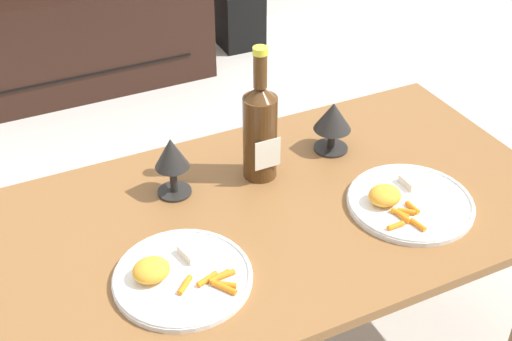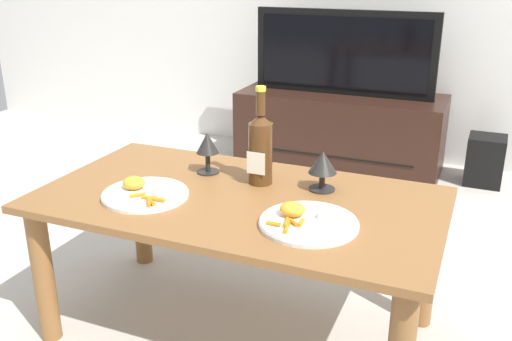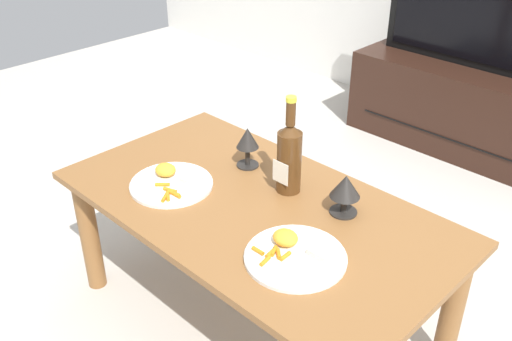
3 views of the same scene
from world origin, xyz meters
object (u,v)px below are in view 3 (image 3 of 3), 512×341
(wine_bottle, at_px, (289,155))
(goblet_left, at_px, (248,140))
(dinner_plate_right, at_px, (295,254))
(goblet_right, at_px, (345,188))
(tv_stand, at_px, (467,107))
(tv_screen, at_px, (485,21))
(dining_table, at_px, (255,226))
(dinner_plate_left, at_px, (171,182))

(wine_bottle, relative_size, goblet_left, 2.25)
(dinner_plate_right, bearing_deg, goblet_right, 97.88)
(tv_stand, height_order, tv_screen, tv_screen)
(tv_stand, xyz_separation_m, goblet_left, (-0.06, -1.66, 0.38))
(dining_table, height_order, tv_screen, tv_screen)
(dining_table, relative_size, tv_screen, 1.19)
(tv_stand, height_order, goblet_right, goblet_right)
(dining_table, relative_size, dinner_plate_right, 4.50)
(dining_table, xyz_separation_m, wine_bottle, (0.02, 0.14, 0.22))
(goblet_left, bearing_deg, dinner_plate_left, -107.76)
(dinner_plate_left, bearing_deg, goblet_right, 28.27)
(tv_stand, xyz_separation_m, dinner_plate_right, (0.40, -1.93, 0.29))
(wine_bottle, distance_m, dinner_plate_right, 0.38)
(tv_screen, distance_m, wine_bottle, 1.68)
(tv_screen, xyz_separation_m, goblet_left, (-0.06, -1.66, -0.10))
(goblet_left, height_order, dinner_plate_right, goblet_left)
(wine_bottle, relative_size, dinner_plate_right, 1.16)
(dinner_plate_right, bearing_deg, dinner_plate_left, -179.97)
(wine_bottle, bearing_deg, tv_stand, 95.06)
(tv_screen, bearing_deg, wine_bottle, -84.93)
(wine_bottle, xyz_separation_m, goblet_left, (-0.21, 0.02, -0.03))
(wine_bottle, relative_size, dinner_plate_left, 1.20)
(goblet_right, xyz_separation_m, dinner_plate_right, (0.04, -0.28, -0.08))
(goblet_right, bearing_deg, goblet_left, 180.00)
(tv_screen, distance_m, dinner_plate_right, 1.98)
(tv_screen, xyz_separation_m, goblet_right, (0.36, -1.66, -0.11))
(dining_table, height_order, goblet_left, goblet_left)
(goblet_left, distance_m, dinner_plate_right, 0.55)
(tv_stand, relative_size, wine_bottle, 3.71)
(tv_screen, bearing_deg, dining_table, -85.96)
(tv_screen, bearing_deg, tv_stand, 90.00)
(tv_screen, height_order, goblet_right, tv_screen)
(dining_table, relative_size, goblet_left, 8.71)
(dinner_plate_right, bearing_deg, tv_stand, 101.68)
(dining_table, height_order, dinner_plate_right, dinner_plate_right)
(tv_screen, relative_size, goblet_left, 7.33)
(tv_stand, bearing_deg, wine_bottle, -84.94)
(wine_bottle, xyz_separation_m, dinner_plate_left, (-0.30, -0.26, -0.12))
(goblet_right, bearing_deg, tv_screen, 102.33)
(dining_table, xyz_separation_m, tv_screen, (-0.13, 1.82, 0.29))
(tv_stand, bearing_deg, dinner_plate_right, -78.32)
(tv_stand, xyz_separation_m, wine_bottle, (0.15, -1.68, 0.41))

